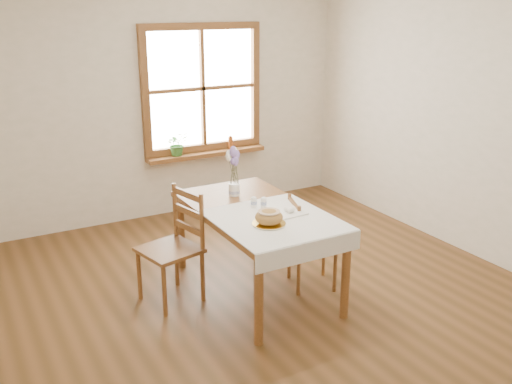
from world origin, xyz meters
TOP-DOWN VIEW (x-y plane):
  - ground at (0.00, 0.00)m, footprint 5.00×5.00m
  - room_walls at (0.00, 0.00)m, footprint 4.60×5.10m
  - window at (0.50, 2.47)m, footprint 1.46×0.08m
  - window_sill at (0.50, 2.40)m, footprint 1.46×0.20m
  - dining_table at (0.00, 0.30)m, footprint 0.90×1.60m
  - table_linen at (0.00, -0.00)m, footprint 0.91×0.99m
  - chair_left at (-0.71, 0.49)m, footprint 0.55×0.53m
  - chair_right at (0.47, 0.14)m, footprint 0.49×0.48m
  - bread_plate at (-0.10, -0.08)m, footprint 0.31×0.31m
  - bread_loaf at (-0.10, -0.08)m, footprint 0.22×0.22m
  - egg_napkin at (0.16, 0.06)m, footprint 0.28×0.24m
  - eggs at (0.16, 0.06)m, footprint 0.22×0.20m
  - salt_shaker at (-0.01, 0.33)m, footprint 0.06×0.06m
  - pepper_shaker at (0.06, 0.28)m, footprint 0.06×0.06m
  - flower_vase at (-0.01, 0.69)m, footprint 0.12×0.12m
  - lavender_bouquet at (-0.01, 0.69)m, footprint 0.17×0.17m
  - potted_plant at (0.14, 2.40)m, footprint 0.26×0.29m
  - amber_bottle at (0.82, 2.40)m, footprint 0.06×0.06m

SIDE VIEW (x-z plane):
  - ground at x=0.00m, z-range 0.00..0.00m
  - chair_right at x=0.47m, z-range 0.00..0.81m
  - chair_left at x=-0.71m, z-range 0.00..0.94m
  - dining_table at x=0.00m, z-range 0.29..1.04m
  - window_sill at x=0.50m, z-range 0.66..0.71m
  - table_linen at x=0.00m, z-range 0.75..0.76m
  - egg_napkin at x=0.16m, z-range 0.76..0.77m
  - bread_plate at x=-0.10m, z-range 0.76..0.77m
  - amber_bottle at x=0.82m, z-range 0.71..0.87m
  - eggs at x=0.16m, z-range 0.77..0.82m
  - flower_vase at x=-0.01m, z-range 0.75..0.86m
  - salt_shaker at x=-0.01m, z-range 0.76..0.85m
  - pepper_shaker at x=0.06m, z-range 0.76..0.86m
  - potted_plant at x=0.14m, z-range 0.71..0.93m
  - bread_loaf at x=-0.10m, z-range 0.77..0.89m
  - lavender_bouquet at x=-0.01m, z-range 0.86..1.19m
  - window at x=0.50m, z-range 0.72..2.18m
  - room_walls at x=0.00m, z-range 0.38..3.03m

